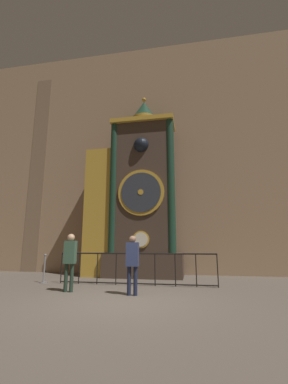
{
  "coord_description": "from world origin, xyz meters",
  "views": [
    {
      "loc": [
        1.75,
        -6.4,
        1.35
      ],
      "look_at": [
        -0.33,
        4.96,
        3.74
      ],
      "focal_mm": 24.0,
      "sensor_mm": 36.0,
      "label": 1
    }
  ],
  "objects_px": {
    "clock_tower": "(135,196)",
    "visitor_near": "(70,256)",
    "visitor_far": "(132,259)",
    "stanchion_post": "(44,273)"
  },
  "relations": [
    {
      "from": "visitor_far",
      "to": "stanchion_post",
      "type": "bearing_deg",
      "value": 153.68
    },
    {
      "from": "visitor_near",
      "to": "stanchion_post",
      "type": "distance_m",
      "value": 2.44
    },
    {
      "from": "visitor_near",
      "to": "stanchion_post",
      "type": "xyz_separation_m",
      "value": [
        -1.75,
        1.56,
        -0.68
      ]
    },
    {
      "from": "stanchion_post",
      "to": "clock_tower",
      "type": "bearing_deg",
      "value": 39.72
    },
    {
      "from": "visitor_near",
      "to": "stanchion_post",
      "type": "relative_size",
      "value": 1.63
    },
    {
      "from": "visitor_far",
      "to": "stanchion_post",
      "type": "distance_m",
      "value": 4.14
    },
    {
      "from": "visitor_far",
      "to": "clock_tower",
      "type": "bearing_deg",
      "value": 100.53
    },
    {
      "from": "clock_tower",
      "to": "visitor_far",
      "type": "relative_size",
      "value": 5.31
    },
    {
      "from": "clock_tower",
      "to": "visitor_far",
      "type": "xyz_separation_m",
      "value": [
        0.85,
        -4.11,
        -2.61
      ]
    },
    {
      "from": "clock_tower",
      "to": "visitor_near",
      "type": "height_order",
      "value": "clock_tower"
    }
  ]
}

